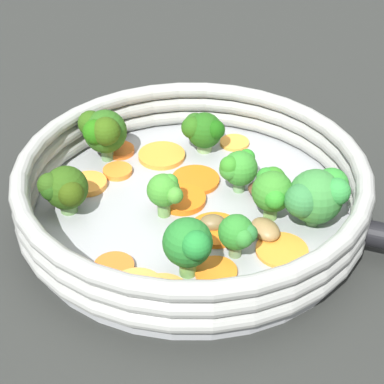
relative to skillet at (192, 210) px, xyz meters
The scene contains 30 objects.
ground_plane 0.01m from the skillet, ahead, with size 4.00×4.00×0.00m, color #252725.
skillet is the anchor object (origin of this frame).
skillet_rim_wall 0.03m from the skillet, ahead, with size 0.31×0.31×0.05m.
skillet_rivet_left 0.14m from the skillet, 62.05° to the right, with size 0.01×0.01×0.01m, color #92929B.
skillet_rivet_right 0.14m from the skillet, 32.77° to the right, with size 0.01×0.01×0.01m, color #98989C.
carrot_slice_0 0.12m from the skillet, 139.37° to the right, with size 0.04×0.04×0.01m, color #F8933F.
carrot_slice_1 0.08m from the skillet, 83.17° to the left, with size 0.05×0.05×0.00m, color orange.
carrot_slice_2 0.10m from the skillet, 68.16° to the right, with size 0.04×0.04×0.00m, color orange.
carrot_slice_3 0.09m from the skillet, 116.78° to the left, with size 0.03×0.03×0.01m, color orange.
carrot_slice_4 0.04m from the skillet, 56.97° to the left, with size 0.05×0.05×0.00m, color orange.
carrot_slice_5 0.11m from the skillet, 154.40° to the right, with size 0.03×0.03×0.01m, color orange.
carrot_slice_6 0.01m from the skillet, 121.42° to the left, with size 0.04×0.04×0.01m, color orange.
carrot_slice_7 0.09m from the skillet, 105.87° to the right, with size 0.03×0.03×0.00m, color orange.
carrot_slice_8 0.11m from the skillet, 101.95° to the left, with size 0.03×0.03×0.01m, color orange.
carrot_slice_9 0.04m from the skillet, 84.45° to the right, with size 0.04×0.04×0.00m, color orange.
carrot_slice_10 0.11m from the skillet, 39.03° to the left, with size 0.03×0.03×0.00m, color orange.
carrot_slice_11 0.10m from the skillet, 135.29° to the left, with size 0.04×0.04×0.01m, color orange.
carrot_slice_12 0.12m from the skillet, 129.30° to the right, with size 0.04×0.04×0.00m, color #EE953F.
broccoli_floret_0 0.10m from the skillet, 119.05° to the right, with size 0.04×0.04×0.05m.
broccoli_floret_1 0.08m from the skillet, 40.51° to the right, with size 0.04×0.04×0.05m.
broccoli_floret_2 0.08m from the skillet, 89.46° to the right, with size 0.03×0.03×0.04m.
broccoli_floret_3 0.12m from the skillet, 157.48° to the left, with size 0.04×0.04×0.04m.
broccoli_floret_4 0.04m from the skillet, behind, with size 0.03×0.03×0.04m.
broccoli_floret_5 0.10m from the skillet, 55.49° to the left, with size 0.04×0.04×0.04m.
broccoli_floret_6 0.06m from the skillet, ahead, with size 0.04×0.03×0.04m.
broccoli_floret_7 0.12m from the skillet, 111.85° to the left, with size 0.05×0.05×0.05m.
broccoli_floret_8 0.12m from the skillet, 41.53° to the right, with size 0.06×0.05×0.05m.
mushroom_piece_0 0.08m from the skillet, 62.57° to the right, with size 0.03×0.02×0.01m, color olive.
mushroom_piece_1 0.07m from the skillet, 17.43° to the right, with size 0.03×0.03×0.01m, color brown.
mushroom_piece_2 0.04m from the skillet, 93.33° to the right, with size 0.02×0.02×0.01m, color brown.
Camera 1 is at (-0.22, -0.41, 0.37)m, focal length 60.00 mm.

